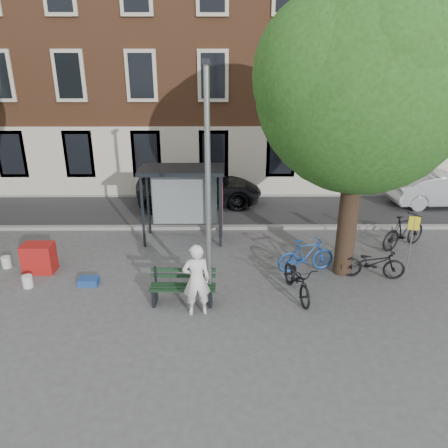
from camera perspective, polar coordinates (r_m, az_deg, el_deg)
ground at (r=12.05m, az=-1.90°, el=-9.69°), size 90.00×90.00×0.00m
road at (r=18.39m, az=-1.39°, el=1.75°), size 40.00×4.00×0.01m
curb_near at (r=16.50m, az=-1.49°, el=-0.44°), size 40.00×0.25×0.12m
curb_far at (r=20.26m, az=-1.30°, el=3.82°), size 40.00×0.25×0.12m
building_row at (r=23.30m, az=-1.31°, el=23.46°), size 30.00×8.00×14.00m
lamppost at (r=10.86m, az=-2.08°, el=2.96°), size 0.28×0.35×6.11m
tree_right at (r=12.26m, az=18.00°, el=17.64°), size 5.76×5.60×8.20m
bus_shelter at (r=15.06m, az=-3.94°, el=4.83°), size 2.85×1.45×2.62m
painter at (r=10.96m, az=-3.62°, el=-7.31°), size 0.77×0.58×1.92m
bench at (r=11.74m, az=-5.39°, el=-8.34°), size 1.75×0.62×0.89m
bike_a at (r=13.57m, az=18.86°, el=-4.81°), size 1.91×0.90×0.97m
bike_b at (r=13.42m, az=10.66°, el=-4.02°), size 1.83×0.85×1.06m
bike_c at (r=12.09m, az=9.56°, el=-7.12°), size 1.01×2.02×1.01m
bike_d at (r=15.93m, az=22.45°, el=-0.88°), size 2.02×1.50×1.21m
car_dark at (r=19.01m, az=-3.24°, el=4.75°), size 5.63×3.11×1.49m
car_silver at (r=21.06m, az=26.65°, el=4.10°), size 4.56×1.84×1.47m
red_stand at (r=14.33m, az=-23.01°, el=-4.12°), size 0.90×0.60×0.90m
blue_crate at (r=13.25m, az=-17.26°, el=-7.15°), size 0.56×0.42×0.20m
bucket_b at (r=13.67m, az=-24.27°, el=-6.86°), size 0.36×0.36×0.36m
bucket_c at (r=15.15m, az=-26.55°, el=-4.47°), size 0.37×0.37×0.36m
notice_sign at (r=13.88m, az=23.39°, el=-1.12°), size 0.31×0.11×1.83m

